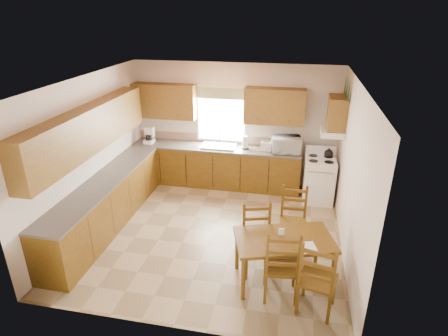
% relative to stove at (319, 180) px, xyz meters
% --- Properties ---
extents(floor, '(4.50, 4.50, 0.00)m').
position_rel_stove_xyz_m(floor, '(-1.88, -1.63, -0.46)').
color(floor, '#998561').
rests_on(floor, ground).
extents(ceiling, '(4.50, 4.50, 0.00)m').
position_rel_stove_xyz_m(ceiling, '(-1.88, -1.63, 2.24)').
color(ceiling, brown).
rests_on(ceiling, floor).
extents(wall_left, '(4.50, 4.50, 0.00)m').
position_rel_stove_xyz_m(wall_left, '(-4.13, -1.63, 0.89)').
color(wall_left, silver).
rests_on(wall_left, floor).
extents(wall_right, '(4.50, 4.50, 0.00)m').
position_rel_stove_xyz_m(wall_right, '(0.37, -1.63, 0.89)').
color(wall_right, silver).
rests_on(wall_right, floor).
extents(wall_back, '(4.50, 4.50, 0.00)m').
position_rel_stove_xyz_m(wall_back, '(-1.88, 0.62, 0.89)').
color(wall_back, silver).
rests_on(wall_back, floor).
extents(wall_front, '(4.50, 4.50, 0.00)m').
position_rel_stove_xyz_m(wall_front, '(-1.88, -3.88, 0.89)').
color(wall_front, silver).
rests_on(wall_front, floor).
extents(lower_cab_back, '(3.75, 0.60, 0.88)m').
position_rel_stove_xyz_m(lower_cab_back, '(-2.25, 0.32, -0.02)').
color(lower_cab_back, brown).
rests_on(lower_cab_back, floor).
extents(lower_cab_left, '(0.60, 3.60, 0.88)m').
position_rel_stove_xyz_m(lower_cab_left, '(-3.83, -1.78, -0.02)').
color(lower_cab_left, brown).
rests_on(lower_cab_left, floor).
extents(counter_back, '(3.75, 0.63, 0.04)m').
position_rel_stove_xyz_m(counter_back, '(-2.25, 0.32, 0.44)').
color(counter_back, '#544F4A').
rests_on(counter_back, lower_cab_back).
extents(counter_left, '(0.63, 3.60, 0.04)m').
position_rel_stove_xyz_m(counter_left, '(-3.83, -1.78, 0.44)').
color(counter_left, '#544F4A').
rests_on(counter_left, lower_cab_left).
extents(backsplash, '(3.75, 0.01, 0.18)m').
position_rel_stove_xyz_m(backsplash, '(-2.25, 0.61, 0.55)').
color(backsplash, gray).
rests_on(backsplash, counter_back).
extents(upper_cab_back_left, '(1.41, 0.33, 0.75)m').
position_rel_stove_xyz_m(upper_cab_back_left, '(-3.43, 0.45, 1.40)').
color(upper_cab_back_left, brown).
rests_on(upper_cab_back_left, wall_back).
extents(upper_cab_back_right, '(1.25, 0.33, 0.75)m').
position_rel_stove_xyz_m(upper_cab_back_right, '(-1.02, 0.45, 1.40)').
color(upper_cab_back_right, brown).
rests_on(upper_cab_back_right, wall_back).
extents(upper_cab_left, '(0.33, 3.60, 0.75)m').
position_rel_stove_xyz_m(upper_cab_left, '(-3.96, -1.78, 1.40)').
color(upper_cab_left, brown).
rests_on(upper_cab_left, wall_left).
extents(upper_cab_stove, '(0.33, 0.62, 0.62)m').
position_rel_stove_xyz_m(upper_cab_stove, '(0.20, 0.02, 1.44)').
color(upper_cab_stove, brown).
rests_on(upper_cab_stove, wall_right).
extents(range_hood, '(0.44, 0.62, 0.12)m').
position_rel_stove_xyz_m(range_hood, '(0.15, 0.02, 1.06)').
color(range_hood, white).
rests_on(range_hood, wall_right).
extents(window_frame, '(1.13, 0.02, 1.18)m').
position_rel_stove_xyz_m(window_frame, '(-2.18, 0.59, 1.09)').
color(window_frame, white).
rests_on(window_frame, wall_back).
extents(window_pane, '(1.05, 0.01, 1.10)m').
position_rel_stove_xyz_m(window_pane, '(-2.18, 0.58, 1.09)').
color(window_pane, white).
rests_on(window_pane, wall_back).
extents(window_valance, '(1.19, 0.01, 0.24)m').
position_rel_stove_xyz_m(window_valance, '(-2.18, 0.56, 1.59)').
color(window_valance, '#4B6037').
rests_on(window_valance, wall_back).
extents(sink_basin, '(0.75, 0.45, 0.04)m').
position_rel_stove_xyz_m(sink_basin, '(-2.18, 0.32, 0.48)').
color(sink_basin, silver).
rests_on(sink_basin, counter_back).
extents(pine_decal_a, '(0.22, 0.22, 0.36)m').
position_rel_stove_xyz_m(pine_decal_a, '(0.33, -0.30, 1.92)').
color(pine_decal_a, '#1D4721').
rests_on(pine_decal_a, wall_right).
extents(pine_decal_b, '(0.22, 0.22, 0.36)m').
position_rel_stove_xyz_m(pine_decal_b, '(0.33, 0.02, 1.96)').
color(pine_decal_b, '#1D4721').
rests_on(pine_decal_b, wall_right).
extents(pine_decal_c, '(0.22, 0.22, 0.36)m').
position_rel_stove_xyz_m(pine_decal_c, '(0.33, 0.34, 1.92)').
color(pine_decal_c, '#1D4721').
rests_on(pine_decal_c, wall_right).
extents(stove, '(0.62, 0.64, 0.91)m').
position_rel_stove_xyz_m(stove, '(0.00, 0.00, 0.00)').
color(stove, white).
rests_on(stove, floor).
extents(coffeemaker, '(0.23, 0.26, 0.33)m').
position_rel_stove_xyz_m(coffeemaker, '(-3.78, 0.27, 0.63)').
color(coffeemaker, white).
rests_on(coffeemaker, counter_back).
extents(paper_towel, '(0.13, 0.13, 0.28)m').
position_rel_stove_xyz_m(paper_towel, '(-1.60, 0.34, 0.60)').
color(paper_towel, white).
rests_on(paper_towel, counter_back).
extents(toaster, '(0.24, 0.17, 0.19)m').
position_rel_stove_xyz_m(toaster, '(-1.14, 0.31, 0.56)').
color(toaster, white).
rests_on(toaster, counter_back).
extents(microwave, '(0.62, 0.48, 0.34)m').
position_rel_stove_xyz_m(microwave, '(-0.72, 0.29, 0.63)').
color(microwave, white).
rests_on(microwave, counter_back).
extents(dining_table, '(1.55, 1.15, 0.74)m').
position_rel_stove_xyz_m(dining_table, '(-0.58, -2.70, -0.09)').
color(dining_table, brown).
rests_on(dining_table, floor).
extents(chair_near_left, '(0.56, 0.54, 1.11)m').
position_rel_stove_xyz_m(chair_near_left, '(-0.10, -3.19, 0.10)').
color(chair_near_left, brown).
rests_on(chair_near_left, floor).
extents(chair_near_right, '(0.51, 0.49, 1.12)m').
position_rel_stove_xyz_m(chair_near_right, '(-0.59, -3.01, 0.10)').
color(chair_near_right, brown).
rests_on(chair_near_right, floor).
extents(chair_far_left, '(0.55, 0.54, 1.07)m').
position_rel_stove_xyz_m(chair_far_left, '(-0.96, -2.55, 0.08)').
color(chair_far_left, brown).
rests_on(chair_far_left, floor).
extents(chair_far_right, '(0.46, 0.44, 1.05)m').
position_rel_stove_xyz_m(chair_far_right, '(-0.47, -1.80, 0.07)').
color(chair_far_right, brown).
rests_on(chair_far_right, floor).
extents(table_paper, '(0.28, 0.32, 0.00)m').
position_rel_stove_xyz_m(table_paper, '(-0.24, -2.86, 0.28)').
color(table_paper, white).
rests_on(table_paper, dining_table).
extents(table_card, '(0.08, 0.02, 0.11)m').
position_rel_stove_xyz_m(table_card, '(-0.63, -2.62, 0.34)').
color(table_card, white).
rests_on(table_card, dining_table).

